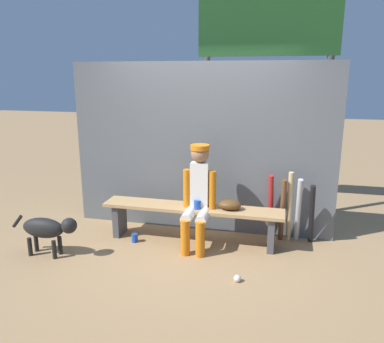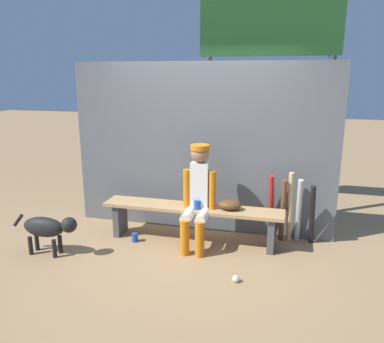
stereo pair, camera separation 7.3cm
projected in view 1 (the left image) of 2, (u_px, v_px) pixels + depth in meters
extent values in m
plane|color=#9E7A51|center=(192.00, 241.00, 4.92)|extent=(30.00, 30.00, 0.00)
cube|color=#595E63|center=(200.00, 149.00, 5.06)|extent=(3.50, 0.03, 2.24)
cube|color=tan|center=(192.00, 208.00, 4.81)|extent=(2.27, 0.36, 0.04)
cube|color=#4C4C51|center=(120.00, 219.00, 5.09)|extent=(0.08, 0.29, 0.43)
cube|color=#4C4C51|center=(271.00, 233.00, 4.64)|extent=(0.08, 0.29, 0.43)
cube|color=silver|center=(200.00, 185.00, 4.71)|extent=(0.22, 0.13, 0.57)
sphere|color=#9E7051|center=(200.00, 154.00, 4.62)|extent=(0.22, 0.22, 0.22)
cylinder|color=orange|center=(200.00, 147.00, 4.60)|extent=(0.23, 0.23, 0.06)
cylinder|color=silver|center=(189.00, 215.00, 4.63)|extent=(0.13, 0.38, 0.13)
cylinder|color=orange|center=(185.00, 238.00, 4.51)|extent=(0.11, 0.11, 0.43)
cylinder|color=orange|center=(187.00, 189.00, 4.74)|extent=(0.09, 0.09, 0.48)
cylinder|color=silver|center=(204.00, 216.00, 4.59)|extent=(0.13, 0.38, 0.13)
cylinder|color=orange|center=(200.00, 239.00, 4.47)|extent=(0.11, 0.11, 0.43)
cylinder|color=orange|center=(212.00, 190.00, 4.67)|extent=(0.09, 0.09, 0.48)
ellipsoid|color=#593819|center=(230.00, 205.00, 4.68)|extent=(0.28, 0.20, 0.12)
cylinder|color=#B22323|center=(271.00, 206.00, 4.93)|extent=(0.10, 0.23, 0.86)
cylinder|color=brown|center=(282.00, 210.00, 4.82)|extent=(0.08, 0.18, 0.83)
cylinder|color=tan|center=(290.00, 207.00, 4.82)|extent=(0.08, 0.14, 0.92)
cylinder|color=#B7B7BC|center=(298.00, 211.00, 4.77)|extent=(0.07, 0.27, 0.87)
cylinder|color=black|center=(312.00, 214.00, 4.74)|extent=(0.11, 0.26, 0.80)
sphere|color=white|center=(237.00, 278.00, 3.96)|extent=(0.07, 0.07, 0.07)
cylinder|color=#1E47AD|center=(135.00, 238.00, 4.89)|extent=(0.08, 0.08, 0.11)
cylinder|color=#1E47AD|center=(197.00, 205.00, 4.70)|extent=(0.08, 0.08, 0.11)
cylinder|color=#3F3F42|center=(206.00, 134.00, 6.02)|extent=(0.10, 0.10, 2.32)
cylinder|color=#3F3F42|center=(324.00, 138.00, 5.62)|extent=(0.10, 0.10, 2.32)
cube|color=#1E471E|center=(268.00, 23.00, 5.42)|extent=(2.00, 0.08, 0.89)
ellipsoid|color=black|center=(43.00, 228.00, 4.47)|extent=(0.52, 0.20, 0.24)
sphere|color=black|center=(69.00, 226.00, 4.38)|extent=(0.18, 0.18, 0.18)
cylinder|color=black|center=(17.00, 221.00, 4.54)|extent=(0.15, 0.04, 0.16)
cylinder|color=black|center=(60.00, 245.00, 4.55)|extent=(0.05, 0.05, 0.22)
cylinder|color=black|center=(54.00, 250.00, 4.44)|extent=(0.05, 0.05, 0.22)
cylinder|color=black|center=(36.00, 243.00, 4.62)|extent=(0.05, 0.05, 0.22)
cylinder|color=black|center=(30.00, 247.00, 4.51)|extent=(0.05, 0.05, 0.22)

